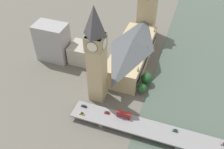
{
  "coord_description": "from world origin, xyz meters",
  "views": [
    {
      "loc": [
        -27.19,
        174.53,
        151.36
      ],
      "look_at": [
        23.07,
        32.5,
        17.34
      ],
      "focal_mm": 40.0,
      "sensor_mm": 36.0,
      "label": 1
    }
  ],
  "objects_px": {
    "road_bridge": "(179,138)",
    "car_northbound_mid": "(175,130)",
    "clock_tower": "(96,55)",
    "car_southbound_lead": "(82,113)",
    "car_northbound_lead": "(84,106)",
    "car_northbound_tail": "(107,113)",
    "double_decker_bus_mid": "(124,114)",
    "parliament_hall": "(132,52)",
    "victoria_tower": "(147,12)"
  },
  "relations": [
    {
      "from": "road_bridge",
      "to": "car_northbound_mid",
      "type": "xyz_separation_m",
      "value": [
        3.52,
        -4.03,
        1.72
      ]
    },
    {
      "from": "parliament_hall",
      "to": "car_southbound_lead",
      "type": "xyz_separation_m",
      "value": [
        16.1,
        77.45,
        -6.95
      ]
    },
    {
      "from": "car_southbound_lead",
      "to": "victoria_tower",
      "type": "bearing_deg",
      "value": -96.94
    },
    {
      "from": "double_decker_bus_mid",
      "to": "car_northbound_mid",
      "type": "bearing_deg",
      "value": -179.99
    },
    {
      "from": "victoria_tower",
      "to": "car_southbound_lead",
      "type": "relative_size",
      "value": 14.32
    },
    {
      "from": "clock_tower",
      "to": "car_southbound_lead",
      "type": "relative_size",
      "value": 19.81
    },
    {
      "from": "car_northbound_lead",
      "to": "car_southbound_lead",
      "type": "bearing_deg",
      "value": 102.23
    },
    {
      "from": "car_northbound_lead",
      "to": "car_southbound_lead",
      "type": "relative_size",
      "value": 1.12
    },
    {
      "from": "road_bridge",
      "to": "car_northbound_lead",
      "type": "xyz_separation_m",
      "value": [
        73.04,
        -3.23,
        1.71
      ]
    },
    {
      "from": "parliament_hall",
      "to": "double_decker_bus_mid",
      "type": "relative_size",
      "value": 7.89
    },
    {
      "from": "car_northbound_mid",
      "to": "car_northbound_tail",
      "type": "bearing_deg",
      "value": 0.96
    },
    {
      "from": "double_decker_bus_mid",
      "to": "car_northbound_lead",
      "type": "relative_size",
      "value": 2.28
    },
    {
      "from": "car_northbound_lead",
      "to": "car_southbound_lead",
      "type": "distance_m",
      "value": 7.25
    },
    {
      "from": "clock_tower",
      "to": "road_bridge",
      "type": "bearing_deg",
      "value": 162.28
    },
    {
      "from": "road_bridge",
      "to": "parliament_hall",
      "type": "bearing_deg",
      "value": -53.02
    },
    {
      "from": "car_northbound_tail",
      "to": "car_southbound_lead",
      "type": "xyz_separation_m",
      "value": [
        17.35,
        7.04,
        0.01
      ]
    },
    {
      "from": "clock_tower",
      "to": "double_decker_bus_mid",
      "type": "xyz_separation_m",
      "value": [
        -27.42,
        18.0,
        -34.76
      ]
    },
    {
      "from": "parliament_hall",
      "to": "clock_tower",
      "type": "xyz_separation_m",
      "value": [
        13.53,
        51.57,
        29.86
      ]
    },
    {
      "from": "car_northbound_mid",
      "to": "clock_tower",
      "type": "bearing_deg",
      "value": -15.38
    },
    {
      "from": "car_northbound_tail",
      "to": "car_southbound_lead",
      "type": "bearing_deg",
      "value": 22.09
    },
    {
      "from": "car_northbound_mid",
      "to": "car_southbound_lead",
      "type": "bearing_deg",
      "value": 6.62
    },
    {
      "from": "road_bridge",
      "to": "car_northbound_tail",
      "type": "xyz_separation_m",
      "value": [
        54.16,
        -3.18,
        1.69
      ]
    },
    {
      "from": "car_northbound_lead",
      "to": "car_northbound_mid",
      "type": "bearing_deg",
      "value": -179.34
    },
    {
      "from": "car_southbound_lead",
      "to": "car_northbound_lead",
      "type": "bearing_deg",
      "value": -77.77
    },
    {
      "from": "road_bridge",
      "to": "double_decker_bus_mid",
      "type": "distance_m",
      "value": 41.88
    },
    {
      "from": "double_decker_bus_mid",
      "to": "car_southbound_lead",
      "type": "relative_size",
      "value": 2.55
    },
    {
      "from": "car_northbound_lead",
      "to": "car_northbound_tail",
      "type": "height_order",
      "value": "car_northbound_lead"
    },
    {
      "from": "clock_tower",
      "to": "car_northbound_mid",
      "type": "height_order",
      "value": "clock_tower"
    },
    {
      "from": "car_northbound_lead",
      "to": "parliament_hall",
      "type": "bearing_deg",
      "value": -104.07
    },
    {
      "from": "victoria_tower",
      "to": "road_bridge",
      "type": "distance_m",
      "value": 141.38
    },
    {
      "from": "car_northbound_lead",
      "to": "car_northbound_tail",
      "type": "relative_size",
      "value": 1.1
    },
    {
      "from": "car_northbound_mid",
      "to": "car_northbound_tail",
      "type": "distance_m",
      "value": 50.64
    },
    {
      "from": "clock_tower",
      "to": "car_northbound_tail",
      "type": "bearing_deg",
      "value": 128.11
    },
    {
      "from": "victoria_tower",
      "to": "double_decker_bus_mid",
      "type": "height_order",
      "value": "victoria_tower"
    },
    {
      "from": "double_decker_bus_mid",
      "to": "car_southbound_lead",
      "type": "xyz_separation_m",
      "value": [
        29.99,
        7.88,
        -2.05
      ]
    },
    {
      "from": "victoria_tower",
      "to": "car_northbound_tail",
      "type": "relative_size",
      "value": 14.02
    },
    {
      "from": "clock_tower",
      "to": "car_northbound_tail",
      "type": "distance_m",
      "value": 43.91
    },
    {
      "from": "clock_tower",
      "to": "victoria_tower",
      "type": "bearing_deg",
      "value": -97.24
    },
    {
      "from": "car_northbound_lead",
      "to": "car_northbound_tail",
      "type": "distance_m",
      "value": 18.88
    },
    {
      "from": "clock_tower",
      "to": "double_decker_bus_mid",
      "type": "distance_m",
      "value": 47.79
    },
    {
      "from": "car_northbound_tail",
      "to": "car_northbound_lead",
      "type": "bearing_deg",
      "value": -0.14
    },
    {
      "from": "clock_tower",
      "to": "car_northbound_lead",
      "type": "bearing_deg",
      "value": 77.67
    },
    {
      "from": "victoria_tower",
      "to": "road_bridge",
      "type": "relative_size",
      "value": 0.37
    },
    {
      "from": "parliament_hall",
      "to": "car_southbound_lead",
      "type": "bearing_deg",
      "value": 78.26
    },
    {
      "from": "parliament_hall",
      "to": "road_bridge",
      "type": "distance_m",
      "value": 92.52
    },
    {
      "from": "clock_tower",
      "to": "car_northbound_mid",
      "type": "distance_m",
      "value": 77.17
    },
    {
      "from": "parliament_hall",
      "to": "double_decker_bus_mid",
      "type": "height_order",
      "value": "parliament_hall"
    },
    {
      "from": "parliament_hall",
      "to": "car_northbound_tail",
      "type": "height_order",
      "value": "parliament_hall"
    },
    {
      "from": "parliament_hall",
      "to": "car_southbound_lead",
      "type": "relative_size",
      "value": 20.15
    },
    {
      "from": "clock_tower",
      "to": "car_northbound_tail",
      "type": "relative_size",
      "value": 19.39
    }
  ]
}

